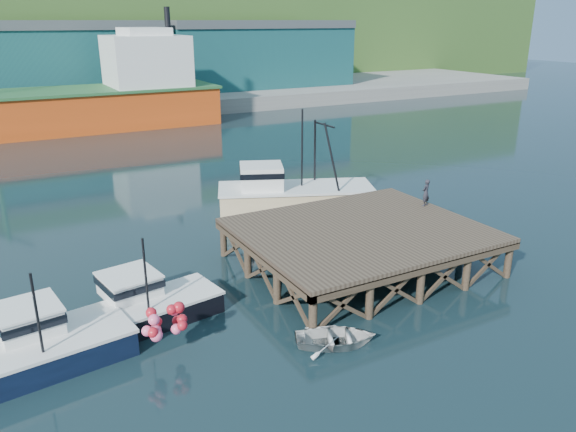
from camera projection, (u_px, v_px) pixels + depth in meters
ground at (266, 288)px, 27.05m from camera, size 300.00×300.00×0.00m
wharf at (363, 232)px, 28.75m from camera, size 12.00×10.00×2.62m
far_quay at (57, 99)px, 84.60m from camera, size 160.00×40.00×2.00m
warehouse_mid at (57, 63)px, 78.64m from camera, size 28.00×16.00×9.00m
warehouse_right at (251, 57)px, 92.30m from camera, size 30.00×16.00×9.00m
cargo_ship at (1, 106)px, 61.79m from camera, size 55.50×10.00×13.75m
hillside at (28, 27)px, 106.10m from camera, size 220.00×50.00×22.00m
boat_navy at (37, 347)px, 20.71m from camera, size 6.95×4.08×4.18m
boat_black at (140, 306)px, 23.83m from camera, size 7.00×5.82×4.14m
trawler at (293, 192)px, 37.34m from camera, size 10.86×7.37×6.86m
dinghy at (336, 338)px, 22.23m from camera, size 3.90×3.45×0.67m
dockworker at (426, 193)px, 32.05m from camera, size 0.66×0.54×1.56m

